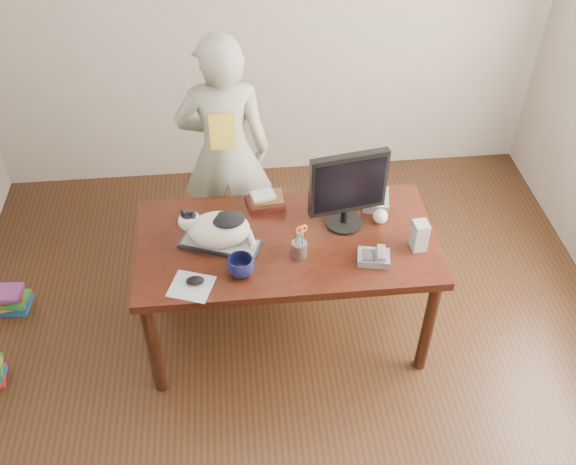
{
  "coord_description": "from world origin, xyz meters",
  "views": [
    {
      "loc": [
        -0.24,
        -1.88,
        3.09
      ],
      "look_at": [
        0.0,
        0.55,
        0.85
      ],
      "focal_mm": 40.0,
      "sensor_mm": 36.0,
      "label": 1
    }
  ],
  "objects_px": {
    "desk": "(286,250)",
    "person": "(225,152)",
    "pen_cup": "(299,248)",
    "book_pile_b": "(8,299)",
    "cat": "(216,228)",
    "book_stack": "(265,200)",
    "monitor": "(348,187)",
    "mouse": "(195,281)",
    "keyboard": "(220,244)",
    "phone": "(374,257)",
    "calculator": "(375,199)",
    "baseball": "(380,216)",
    "speaker": "(419,235)",
    "coffee_mug": "(241,266)"
  },
  "relations": [
    {
      "from": "speaker",
      "to": "baseball",
      "type": "height_order",
      "value": "speaker"
    },
    {
      "from": "keyboard",
      "to": "mouse",
      "type": "height_order",
      "value": "mouse"
    },
    {
      "from": "keyboard",
      "to": "book_pile_b",
      "type": "xyz_separation_m",
      "value": [
        -1.37,
        0.36,
        -0.69
      ]
    },
    {
      "from": "pen_cup",
      "to": "speaker",
      "type": "bearing_deg",
      "value": 0.12
    },
    {
      "from": "phone",
      "to": "book_pile_b",
      "type": "bearing_deg",
      "value": 177.24
    },
    {
      "from": "monitor",
      "to": "coffee_mug",
      "type": "relative_size",
      "value": 3.45
    },
    {
      "from": "baseball",
      "to": "monitor",
      "type": "bearing_deg",
      "value": -177.22
    },
    {
      "from": "speaker",
      "to": "book_stack",
      "type": "xyz_separation_m",
      "value": [
        -0.77,
        0.43,
        -0.05
      ]
    },
    {
      "from": "desk",
      "to": "book_pile_b",
      "type": "distance_m",
      "value": 1.82
    },
    {
      "from": "book_stack",
      "to": "person",
      "type": "relative_size",
      "value": 0.14
    },
    {
      "from": "keyboard",
      "to": "calculator",
      "type": "height_order",
      "value": "calculator"
    },
    {
      "from": "baseball",
      "to": "book_pile_b",
      "type": "height_order",
      "value": "baseball"
    },
    {
      "from": "desk",
      "to": "baseball",
      "type": "relative_size",
      "value": 19.87
    },
    {
      "from": "phone",
      "to": "book_pile_b",
      "type": "xyz_separation_m",
      "value": [
        -2.15,
        0.55,
        -0.7
      ]
    },
    {
      "from": "keyboard",
      "to": "phone",
      "type": "xyz_separation_m",
      "value": [
        0.79,
        -0.19,
        0.01
      ]
    },
    {
      "from": "phone",
      "to": "book_stack",
      "type": "distance_m",
      "value": 0.73
    },
    {
      "from": "phone",
      "to": "book_stack",
      "type": "xyz_separation_m",
      "value": [
        -0.52,
        0.5,
        0.01
      ]
    },
    {
      "from": "mouse",
      "to": "book_stack",
      "type": "relative_size",
      "value": 0.48
    },
    {
      "from": "pen_cup",
      "to": "book_pile_b",
      "type": "bearing_deg",
      "value": 165.05
    },
    {
      "from": "keyboard",
      "to": "book_stack",
      "type": "relative_size",
      "value": 2.04
    },
    {
      "from": "mouse",
      "to": "phone",
      "type": "xyz_separation_m",
      "value": [
        0.92,
        0.07,
        0.0
      ]
    },
    {
      "from": "pen_cup",
      "to": "book_stack",
      "type": "height_order",
      "value": "pen_cup"
    },
    {
      "from": "desk",
      "to": "person",
      "type": "xyz_separation_m",
      "value": [
        -0.31,
        0.71,
        0.18
      ]
    },
    {
      "from": "pen_cup",
      "to": "book_pile_b",
      "type": "distance_m",
      "value": 1.98
    },
    {
      "from": "monitor",
      "to": "book_pile_b",
      "type": "xyz_separation_m",
      "value": [
        -2.05,
        0.26,
        -0.94
      ]
    },
    {
      "from": "desk",
      "to": "cat",
      "type": "bearing_deg",
      "value": -167.18
    },
    {
      "from": "keyboard",
      "to": "pen_cup",
      "type": "distance_m",
      "value": 0.42
    },
    {
      "from": "desk",
      "to": "person",
      "type": "bearing_deg",
      "value": 113.62
    },
    {
      "from": "person",
      "to": "speaker",
      "type": "bearing_deg",
      "value": 137.2
    },
    {
      "from": "pen_cup",
      "to": "calculator",
      "type": "relative_size",
      "value": 0.94
    },
    {
      "from": "desk",
      "to": "book_pile_b",
      "type": "xyz_separation_m",
      "value": [
        -1.72,
        0.27,
        -0.53
      ]
    },
    {
      "from": "cat",
      "to": "book_stack",
      "type": "distance_m",
      "value": 0.42
    },
    {
      "from": "baseball",
      "to": "coffee_mug",
      "type": "bearing_deg",
      "value": -157.47
    },
    {
      "from": "pen_cup",
      "to": "phone",
      "type": "bearing_deg",
      "value": -11.1
    },
    {
      "from": "book_stack",
      "to": "cat",
      "type": "bearing_deg",
      "value": -138.06
    },
    {
      "from": "keyboard",
      "to": "cat",
      "type": "xyz_separation_m",
      "value": [
        -0.01,
        0.0,
        0.11
      ]
    },
    {
      "from": "cat",
      "to": "coffee_mug",
      "type": "height_order",
      "value": "cat"
    },
    {
      "from": "monitor",
      "to": "book_stack",
      "type": "xyz_separation_m",
      "value": [
        -0.42,
        0.22,
        -0.23
      ]
    },
    {
      "from": "phone",
      "to": "baseball",
      "type": "height_order",
      "value": "baseball"
    },
    {
      "from": "book_stack",
      "to": "monitor",
      "type": "bearing_deg",
      "value": -34.11
    },
    {
      "from": "desk",
      "to": "pen_cup",
      "type": "distance_m",
      "value": 0.29
    },
    {
      "from": "pen_cup",
      "to": "book_stack",
      "type": "distance_m",
      "value": 0.45
    },
    {
      "from": "speaker",
      "to": "person",
      "type": "bearing_deg",
      "value": 131.53
    },
    {
      "from": "cat",
      "to": "book_stack",
      "type": "bearing_deg",
      "value": 69.45
    },
    {
      "from": "mouse",
      "to": "book_stack",
      "type": "distance_m",
      "value": 0.7
    },
    {
      "from": "coffee_mug",
      "to": "book_pile_b",
      "type": "xyz_separation_m",
      "value": [
        -1.47,
        0.58,
        -0.73
      ]
    },
    {
      "from": "speaker",
      "to": "calculator",
      "type": "bearing_deg",
      "value": 105.83
    },
    {
      "from": "phone",
      "to": "person",
      "type": "height_order",
      "value": "person"
    },
    {
      "from": "baseball",
      "to": "book_stack",
      "type": "relative_size",
      "value": 0.36
    },
    {
      "from": "person",
      "to": "book_pile_b",
      "type": "bearing_deg",
      "value": 16.88
    }
  ]
}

